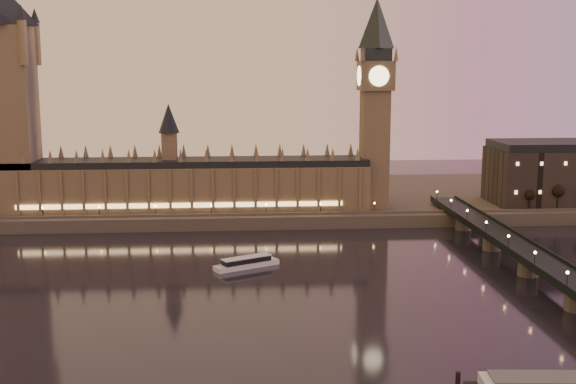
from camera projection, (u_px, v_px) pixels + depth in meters
name	position (u px, v px, depth m)	size (l,w,h in m)	color
ground	(280.00, 298.00, 238.24)	(700.00, 700.00, 0.00)	black
far_embankment	(316.00, 198.00, 401.99)	(560.00, 130.00, 6.00)	#423D35
palace_of_westminster	(183.00, 179.00, 350.62)	(180.00, 26.62, 52.00)	brown
victoria_tower	(8.00, 87.00, 337.48)	(31.68, 31.68, 118.00)	brown
big_ben	(375.00, 91.00, 350.01)	(17.68, 17.68, 104.00)	brown
westminster_bridge	(550.00, 276.00, 243.73)	(13.20, 260.00, 15.30)	black
bare_tree_0	(526.00, 195.00, 351.95)	(5.11, 5.11, 10.38)	black
bare_tree_1	(556.00, 194.00, 353.00)	(5.11, 5.11, 10.38)	black
cruise_boat_a	(247.00, 263.00, 273.99)	(25.51, 17.00, 4.14)	silver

